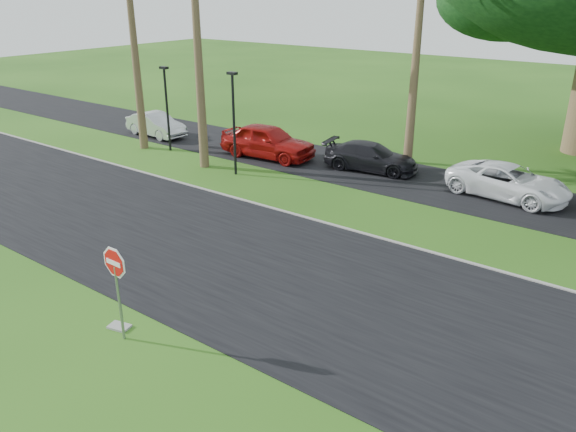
# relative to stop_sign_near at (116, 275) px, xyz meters

# --- Properties ---
(ground) EXTENTS (120.00, 120.00, 0.00)m
(ground) POSITION_rel_stop_sign_near_xyz_m (-0.50, 3.00, -1.77)
(ground) COLOR #244E13
(ground) RESTS_ON ground
(road) EXTENTS (120.00, 8.00, 0.02)m
(road) POSITION_rel_stop_sign_near_xyz_m (-0.50, 5.00, -1.76)
(road) COLOR black
(road) RESTS_ON ground
(parking_strip) EXTENTS (120.00, 5.00, 0.02)m
(parking_strip) POSITION_rel_stop_sign_near_xyz_m (-0.50, 15.50, -1.76)
(parking_strip) COLOR black
(parking_strip) RESTS_ON ground
(curb) EXTENTS (120.00, 0.12, 0.06)m
(curb) POSITION_rel_stop_sign_near_xyz_m (-0.50, 9.05, -1.74)
(curb) COLOR gray
(curb) RESTS_ON ground
(stop_sign_near) EXTENTS (1.05, 0.07, 2.62)m
(stop_sign_near) POSITION_rel_stop_sign_near_xyz_m (0.00, 0.00, 0.00)
(stop_sign_near) COLOR gray
(stop_sign_near) RESTS_ON ground
(streetlight_left) EXTENTS (0.45, 0.25, 4.34)m
(streetlight_left) POSITION_rel_stop_sign_near_xyz_m (-12.00, 12.50, 0.72)
(streetlight_left) COLOR black
(streetlight_left) RESTS_ON ground
(streetlight_right) EXTENTS (0.45, 0.25, 4.64)m
(streetlight_right) POSITION_rel_stop_sign_near_xyz_m (-6.50, 11.50, 0.88)
(streetlight_right) COLOR black
(streetlight_right) RESTS_ON ground
(car_silver) EXTENTS (4.10, 1.67, 1.32)m
(car_silver) POSITION_rel_stop_sign_near_xyz_m (-14.92, 14.11, -1.11)
(car_silver) COLOR silver
(car_silver) RESTS_ON ground
(car_red) EXTENTS (5.07, 2.39, 1.68)m
(car_red) POSITION_rel_stop_sign_near_xyz_m (-7.00, 14.52, -0.94)
(car_red) COLOR #9C0F0D
(car_red) RESTS_ON ground
(car_dark) EXTENTS (4.66, 2.47, 1.29)m
(car_dark) POSITION_rel_stop_sign_near_xyz_m (-1.79, 15.73, -1.13)
(car_dark) COLOR black
(car_dark) RESTS_ON ground
(car_minivan) EXTENTS (5.09, 2.79, 1.35)m
(car_minivan) POSITION_rel_stop_sign_near_xyz_m (4.53, 15.79, -1.10)
(car_minivan) COLOR white
(car_minivan) RESTS_ON ground
(utility_slab) EXTENTS (0.62, 0.47, 0.06)m
(utility_slab) POSITION_rel_stop_sign_near_xyz_m (-0.48, 0.23, -1.74)
(utility_slab) COLOR gray
(utility_slab) RESTS_ON ground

